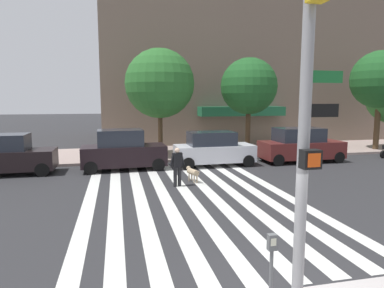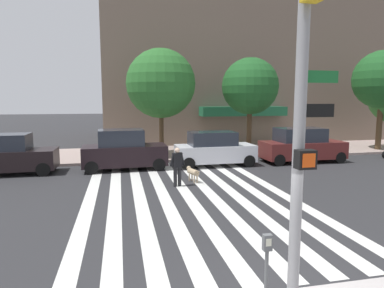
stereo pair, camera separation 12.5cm
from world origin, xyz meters
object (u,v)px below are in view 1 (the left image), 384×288
(parked_car_fourth_in_line, at_px, (300,146))
(street_tree_further, at_px, (380,80))
(parked_car_behind_first, at_px, (123,151))
(traffic_light_pole, at_px, (308,106))
(parked_car_third_in_line, at_px, (213,149))
(street_tree_nearest, at_px, (160,84))
(dog_on_leash, at_px, (192,172))
(street_tree_middle, at_px, (249,86))
(pedestrian_dog_walker, at_px, (177,165))
(parking_meter_curbside, at_px, (271,263))
(parked_car_near_curb, at_px, (3,156))

(parked_car_fourth_in_line, relative_size, street_tree_further, 0.69)
(parked_car_behind_first, bearing_deg, street_tree_further, 8.36)
(traffic_light_pole, xyz_separation_m, parked_car_third_in_line, (2.42, 13.11, -2.60))
(parked_car_behind_first, height_order, street_tree_further, street_tree_further)
(parked_car_third_in_line, height_order, street_tree_nearest, street_tree_nearest)
(parked_car_fourth_in_line, bearing_deg, dog_on_leash, -155.07)
(parked_car_third_in_line, bearing_deg, dog_on_leash, -120.12)
(traffic_light_pole, height_order, street_tree_further, street_tree_further)
(street_tree_middle, height_order, pedestrian_dog_walker, street_tree_middle)
(traffic_light_pole, height_order, parked_car_third_in_line, traffic_light_pole)
(street_tree_further, distance_m, pedestrian_dog_walker, 17.29)
(traffic_light_pole, bearing_deg, street_tree_nearest, 90.31)
(parking_meter_curbside, height_order, parked_car_behind_first, parked_car_behind_first)
(parked_car_near_curb, bearing_deg, traffic_light_pole, -58.16)
(street_tree_nearest, bearing_deg, parked_car_third_in_line, -52.41)
(traffic_light_pole, bearing_deg, parked_car_fourth_in_line, 59.57)
(parking_meter_curbside, distance_m, parked_car_behind_first, 13.10)
(parked_car_near_curb, distance_m, street_tree_middle, 14.34)
(parked_car_near_curb, distance_m, parked_car_fourth_in_line, 15.85)
(street_tree_middle, xyz_separation_m, pedestrian_dog_walker, (-5.83, -6.67, -3.53))
(parked_car_near_curb, bearing_deg, street_tree_middle, 11.10)
(parked_car_fourth_in_line, bearing_deg, street_tree_middle, 129.35)
(parking_meter_curbside, relative_size, parked_car_near_curb, 0.29)
(pedestrian_dog_walker, xyz_separation_m, dog_on_leash, (0.79, 0.63, -0.48))
(parked_car_behind_first, distance_m, street_tree_further, 18.23)
(pedestrian_dog_walker, bearing_deg, parked_car_fourth_in_line, 26.48)
(parked_car_third_in_line, relative_size, dog_on_leash, 4.13)
(pedestrian_dog_walker, distance_m, dog_on_leash, 1.12)
(pedestrian_dog_walker, bearing_deg, street_tree_nearest, 88.15)
(parking_meter_curbside, bearing_deg, street_tree_middle, 69.26)
(parking_meter_curbside, height_order, pedestrian_dog_walker, pedestrian_dog_walker)
(traffic_light_pole, bearing_deg, parked_car_third_in_line, 79.55)
(traffic_light_pole, height_order, dog_on_leash, traffic_light_pole)
(parked_car_third_in_line, distance_m, street_tree_further, 13.61)
(traffic_light_pole, distance_m, street_tree_middle, 16.75)
(parked_car_behind_first, height_order, street_tree_middle, street_tree_middle)
(traffic_light_pole, relative_size, parked_car_behind_first, 1.34)
(street_tree_nearest, relative_size, street_tree_further, 0.96)
(parked_car_behind_first, bearing_deg, street_tree_middle, 18.61)
(traffic_light_pole, distance_m, street_tree_nearest, 16.40)
(parked_car_fourth_in_line, distance_m, street_tree_further, 8.84)
(parked_car_fourth_in_line, height_order, street_tree_further, street_tree_further)
(parking_meter_curbside, distance_m, parked_car_near_curb, 15.08)
(parked_car_behind_first, distance_m, parked_car_third_in_line, 4.87)
(parking_meter_curbside, relative_size, dog_on_leash, 1.30)
(parked_car_fourth_in_line, distance_m, street_tree_middle, 4.92)
(street_tree_further, bearing_deg, parked_car_third_in_line, -168.52)
(parked_car_third_in_line, xyz_separation_m, parked_car_fourth_in_line, (5.28, 0.00, 0.04))
(parking_meter_curbside, bearing_deg, parked_car_third_in_line, 77.67)
(street_tree_nearest, xyz_separation_m, pedestrian_dog_walker, (-0.23, -7.25, -3.67))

